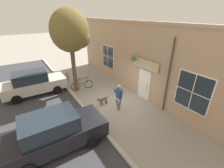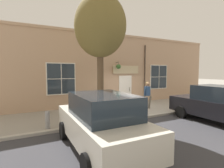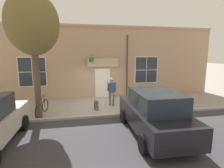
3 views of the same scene
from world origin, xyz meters
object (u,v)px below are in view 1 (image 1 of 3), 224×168
Objects in this scene: fire_hydrant at (68,76)px; parked_car_nearest_curb at (34,83)px; dog_on_leash at (103,99)px; pedestrian_walking at (119,95)px; leaning_bicycle at (82,85)px; street_tree_by_curb at (71,32)px; parked_car_mid_block at (55,132)px.

parked_car_nearest_curb is at bearing 22.52° from fire_hydrant.
parked_car_nearest_curb is (3.50, -4.13, 0.48)m from dog_on_leash.
dog_on_leash is at bearing -60.11° from pedestrian_walking.
pedestrian_walking reaches higher than leaning_bicycle.
street_tree_by_curb is (0.65, -2.88, 4.00)m from dog_on_leash.
parked_car_mid_block is 5.63× the size of fire_hydrant.
pedestrian_walking is 0.40× the size of parked_car_mid_block.
parked_car_nearest_curb is at bearing -21.09° from leaning_bicycle.
leaning_bicycle is at bearing -77.99° from pedestrian_walking.
parked_car_nearest_curb is at bearing -23.61° from street_tree_by_curb.
parked_car_nearest_curb reaches higher than pedestrian_walking.
leaning_bicycle is at bearing -85.08° from dog_on_leash.
street_tree_by_curb reaches higher than dog_on_leash.
street_tree_by_curb reaches higher than parked_car_mid_block.
pedestrian_walking is at bearing 100.90° from fire_hydrant.
dog_on_leash is 4.98m from street_tree_by_curb.
parked_car_nearest_curb is at bearing -89.86° from parked_car_mid_block.
parked_car_nearest_curb reaches higher than dog_on_leash.
pedestrian_walking is 1.01× the size of leaning_bicycle.
leaning_bicycle is (0.83, -3.88, -0.67)m from pedestrian_walking.
pedestrian_walking is 4.17m from parked_car_mid_block.
leaning_bicycle reaches higher than dog_on_leash.
parked_car_nearest_curb is 5.63× the size of fire_hydrant.
parked_car_nearest_curb is (4.08, -5.14, -0.17)m from pedestrian_walking.
fire_hydrant is at bearing -80.88° from leaning_bicycle.
dog_on_leash is 5.36m from fire_hydrant.
fire_hydrant is at bearing -83.14° from dog_on_leash.
dog_on_leash is 0.61× the size of leaning_bicycle.
fire_hydrant is (-0.01, -2.43, -4.00)m from street_tree_by_curb.
parked_car_mid_block is (3.24, 4.77, 0.50)m from leaning_bicycle.
leaning_bicycle is 0.40× the size of parked_car_mid_block.
leaning_bicycle is 3.53m from parked_car_nearest_curb.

